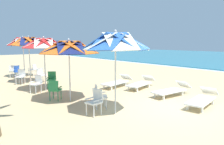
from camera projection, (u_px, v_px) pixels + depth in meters
The scene contains 20 objects.
ground_plane at pixel (167, 107), 7.89m from camera, with size 80.00×80.00×0.00m, color #D3B784.
beach_umbrella_0 at pixel (115, 42), 6.86m from camera, with size 2.24×2.24×2.83m.
plastic_chair_0 at pixel (95, 100), 7.04m from camera, with size 0.52×0.54×0.87m.
plastic_chair_1 at pixel (99, 95), 7.73m from camera, with size 0.60×0.62×0.87m.
beach_umbrella_1 at pixel (69, 48), 8.49m from camera, with size 2.48×2.48×2.57m.
plastic_chair_2 at pixel (55, 89), 8.78m from camera, with size 0.63×0.63×0.87m.
beach_umbrella_2 at pixel (44, 44), 10.33m from camera, with size 2.14×2.14×2.72m.
plastic_chair_3 at pixel (52, 79), 11.29m from camera, with size 0.63×0.61×0.87m.
plastic_chair_4 at pixel (37, 83), 10.12m from camera, with size 0.59×0.61×0.87m.
beach_umbrella_3 at pixel (29, 42), 12.41m from camera, with size 2.06×2.06×2.81m.
plastic_chair_5 at pixel (41, 74), 12.81m from camera, with size 0.55×0.53×0.87m.
plastic_chair_6 at pixel (21, 76), 12.24m from camera, with size 0.63×0.63×0.87m.
beach_umbrella_4 at pixel (23, 42), 14.56m from camera, with size 2.13×2.13×2.85m.
plastic_chair_7 at pixel (33, 69), 15.22m from camera, with size 0.63×0.63×0.87m.
plastic_chair_8 at pixel (13, 71), 14.49m from camera, with size 0.63×0.62×0.87m.
plastic_chair_9 at pixel (18, 71), 14.22m from camera, with size 0.61×0.60×0.87m.
sun_lounger_0 at pixel (203, 99), 8.05m from camera, with size 1.02×2.22×0.62m.
sun_lounger_1 at pixel (172, 90), 9.56m from camera, with size 0.75×2.18×0.62m.
sun_lounger_2 at pixel (141, 83), 11.16m from camera, with size 1.13×2.23×0.62m.
sun_lounger_3 at pixel (117, 82), 11.52m from camera, with size 1.09×2.23×0.62m.
Camera 1 is at (4.63, -6.40, 2.42)m, focal length 33.80 mm.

